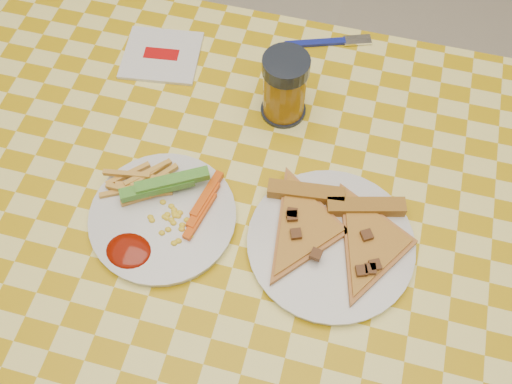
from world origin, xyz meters
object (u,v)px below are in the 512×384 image
plate_right (330,244)px  drink_glass (285,87)px  table (246,245)px  plate_left (163,218)px

plate_right → drink_glass: drink_glass is taller
table → plate_left: bearing=-169.6°
drink_glass → table: bearing=-91.4°
table → drink_glass: drink_glass is taller
plate_left → plate_right: size_ratio=0.90×
table → drink_glass: 0.26m
plate_left → plate_right: same height
table → plate_left: plate_left is taller
plate_right → plate_left: bearing=-175.3°
plate_left → drink_glass: drink_glass is taller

